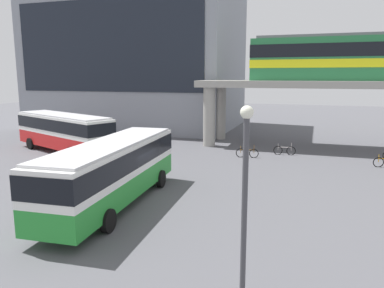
% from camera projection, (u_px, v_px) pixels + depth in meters
% --- Properties ---
extents(ground_plane, '(120.00, 120.00, 0.00)m').
position_uv_depth(ground_plane, '(191.00, 158.00, 29.38)').
color(ground_plane, '#515156').
extents(station_building, '(24.41, 15.64, 17.34)m').
position_uv_depth(station_building, '(139.00, 57.00, 47.45)').
color(station_building, gray).
rests_on(station_building, ground_plane).
extents(bus_main, '(3.30, 11.19, 3.22)m').
position_uv_depth(bus_main, '(113.00, 167.00, 18.42)').
color(bus_main, '#268C33').
rests_on(bus_main, ground_plane).
extents(bus_secondary, '(11.16, 6.64, 3.22)m').
position_uv_depth(bus_secondary, '(63.00, 129.00, 31.39)').
color(bus_secondary, red).
rests_on(bus_secondary, ground_plane).
extents(bicycle_silver, '(1.78, 0.28, 1.04)m').
position_uv_depth(bicycle_silver, '(285.00, 150.00, 30.72)').
color(bicycle_silver, black).
rests_on(bicycle_silver, ground_plane).
extents(bicycle_brown, '(1.78, 0.30, 1.04)m').
position_uv_depth(bicycle_brown, '(247.00, 153.00, 29.69)').
color(bicycle_brown, black).
rests_on(bicycle_brown, ground_plane).
extents(lamp_post, '(0.36, 0.36, 5.63)m').
position_uv_depth(lamp_post, '(245.00, 189.00, 10.14)').
color(lamp_post, '#3F3F44').
rests_on(lamp_post, ground_plane).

